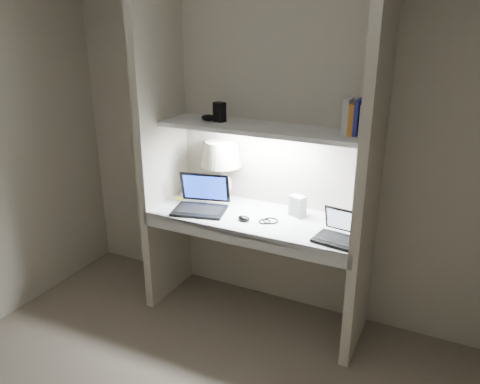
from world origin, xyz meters
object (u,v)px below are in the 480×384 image
Objects in this scene: laptop_main at (202,202)px; speaker at (298,206)px; table_lamp at (221,161)px; laptop_netbook at (340,233)px; book_row at (361,118)px.

speaker is (0.64, 0.17, 0.02)m from laptop_main.
table_lamp is 0.65m from speaker.
speaker is (-0.36, 0.23, 0.03)m from laptop_netbook.
laptop_netbook is 1.42× the size of book_row.
book_row reaches higher than laptop_netbook.
laptop_main is 1.37× the size of laptop_netbook.
book_row is at bearing -3.24° from table_lamp.
book_row is at bearing 21.31° from speaker.
laptop_netbook is at bearing -92.56° from book_row.
speaker is at bearing 1.30° from laptop_main.
laptop_netbook is 0.43m from speaker.
book_row is at bearing -3.81° from laptop_main.
laptop_main reaches higher than speaker.
laptop_main reaches higher than laptop_netbook.
laptop_netbook is at bearing -17.17° from laptop_main.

